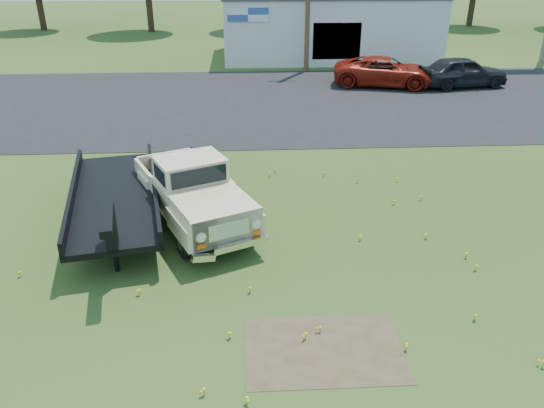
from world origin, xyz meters
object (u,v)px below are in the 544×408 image
Objects in this scene: vintage_pickup_truck at (192,191)px; dark_sedan at (463,72)px; flatbed_trailer at (114,192)px; red_pickup at (385,72)px.

vintage_pickup_truck reaches higher than dark_sedan.
flatbed_trailer is 19.11m from red_pickup.
red_pickup is at bearing 34.64° from vintage_pickup_truck.
flatbed_trailer is at bearing 157.74° from red_pickup.
vintage_pickup_truck is 1.11× the size of dark_sedan.
flatbed_trailer is at bearing 125.34° from dark_sedan.
flatbed_trailer is 1.40× the size of dark_sedan.
dark_sedan is at bearing -82.56° from red_pickup.
vintage_pickup_truck is 18.06m from red_pickup.
dark_sedan is at bearing 23.81° from vintage_pickup_truck.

